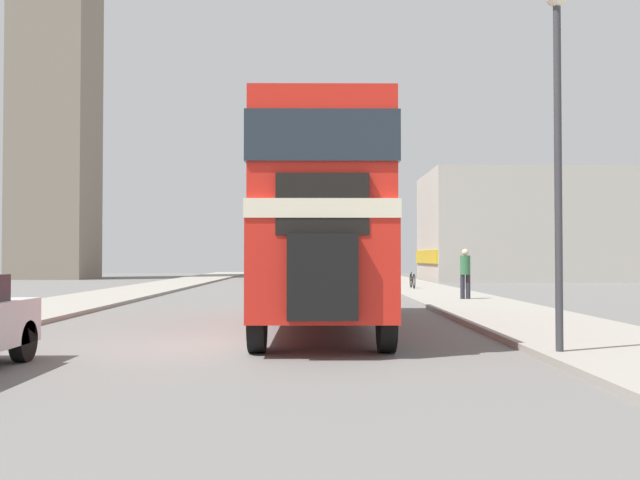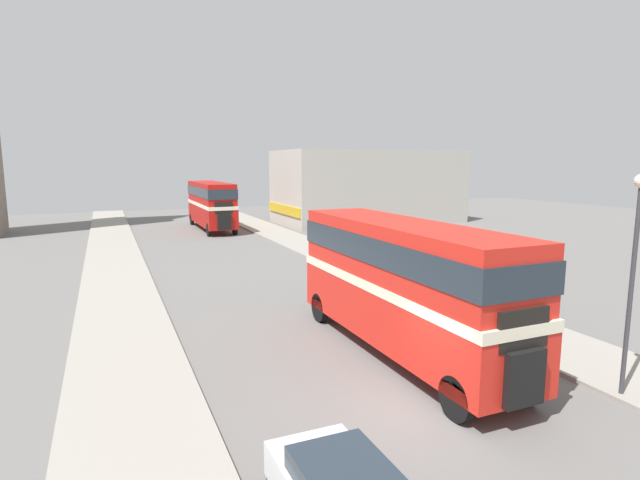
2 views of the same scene
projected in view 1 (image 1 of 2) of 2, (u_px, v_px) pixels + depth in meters
The scene contains 9 objects.
ground_plane at pixel (232, 347), 12.71m from camera, with size 120.00×120.00×0.00m, color slate.
sidewalk_right at pixel (609, 344), 12.77m from camera, with size 3.50×120.00×0.12m.
double_decker_bus at pixel (320, 214), 16.32m from camera, with size 2.48×10.58×4.38m.
bus_distant at pixel (324, 243), 50.18m from camera, with size 2.57×11.08×4.44m.
pedestrian_walking at pixel (465, 271), 25.58m from camera, with size 0.36×0.36×1.79m.
bicycle_on_pavement at pixel (412, 281), 34.45m from camera, with size 0.05×1.76×0.78m.
street_lamp at pixel (558, 110), 11.36m from camera, with size 0.36×0.36×5.86m.
church_tower at pixel (57, 22), 54.13m from camera, with size 5.81×5.81×38.32m.
shop_building_block at pixel (561, 227), 50.03m from camera, with size 19.05×9.55×7.52m.
Camera 1 is at (1.47, -12.77, 1.61)m, focal length 40.00 mm.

